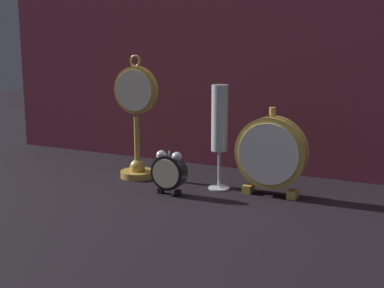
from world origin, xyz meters
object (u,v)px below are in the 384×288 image
alarm_clock_twin_bell (169,171)px  mantel_clock_silver (271,153)px  champagne_flute (220,125)px  pocket_watch_on_stand (136,122)px

alarm_clock_twin_bell → mantel_clock_silver: size_ratio=0.50×
mantel_clock_silver → champagne_flute: bearing=-179.8°
champagne_flute → alarm_clock_twin_bell: bearing=-132.0°
pocket_watch_on_stand → alarm_clock_twin_bell: pocket_watch_on_stand is taller
pocket_watch_on_stand → alarm_clock_twin_bell: (0.14, -0.10, -0.08)m
mantel_clock_silver → champagne_flute: champagne_flute is taller
alarm_clock_twin_bell → champagne_flute: 0.15m
alarm_clock_twin_bell → champagne_flute: (0.08, 0.09, 0.09)m
mantel_clock_silver → champagne_flute: size_ratio=0.82×
pocket_watch_on_stand → champagne_flute: size_ratio=1.26×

